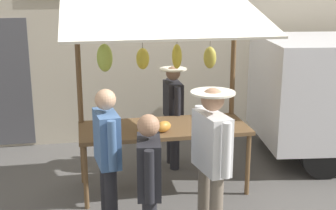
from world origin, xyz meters
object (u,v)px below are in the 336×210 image
shopper_in_striped_shirt (211,154)px  shopper_in_grey_tee (149,181)px  shopper_with_ponytail (107,152)px  market_stall (162,76)px  vendor_with_sunhat (173,109)px

shopper_in_striped_shirt → shopper_in_grey_tee: size_ratio=1.11×
shopper_in_striped_shirt → shopper_with_ponytail: size_ratio=1.04×
market_stall → shopper_with_ponytail: bearing=52.1°
vendor_with_sunhat → shopper_in_grey_tee: bearing=-17.2°
market_stall → shopper_with_ponytail: 1.41m
shopper_in_striped_shirt → shopper_with_ponytail: (1.03, -0.47, -0.07)m
shopper_in_grey_tee → shopper_with_ponytail: (0.35, -0.69, 0.07)m
market_stall → vendor_with_sunhat: (-0.29, -0.72, -0.66)m
market_stall → shopper_in_grey_tee: 1.88m
market_stall → vendor_with_sunhat: size_ratio=1.63×
market_stall → shopper_in_grey_tee: size_ratio=1.61×
vendor_with_sunhat → shopper_in_grey_tee: size_ratio=0.99×
shopper_in_grey_tee → shopper_with_ponytail: 0.78m
vendor_with_sunhat → shopper_with_ponytail: shopper_with_ponytail is taller
vendor_with_sunhat → shopper_in_grey_tee: (0.73, 2.42, -0.01)m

